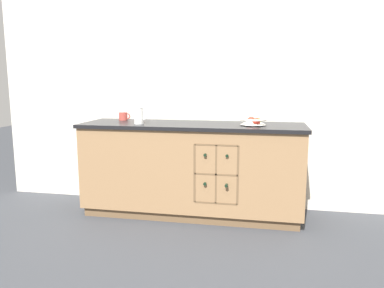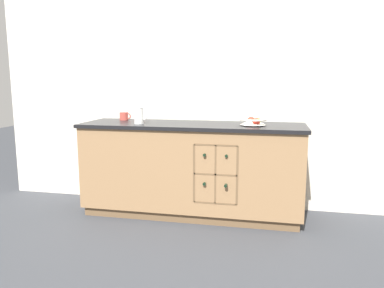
{
  "view_description": "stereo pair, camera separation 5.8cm",
  "coord_description": "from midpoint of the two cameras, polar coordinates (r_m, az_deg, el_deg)",
  "views": [
    {
      "loc": [
        0.72,
        -3.62,
        1.35
      ],
      "look_at": [
        0.0,
        0.0,
        0.73
      ],
      "focal_mm": 35.0,
      "sensor_mm": 36.0,
      "label": 1
    },
    {
      "loc": [
        0.77,
        -3.61,
        1.35
      ],
      "look_at": [
        0.0,
        0.0,
        0.73
      ],
      "focal_mm": 35.0,
      "sensor_mm": 36.0,
      "label": 2
    }
  ],
  "objects": [
    {
      "name": "ground_plane",
      "position": [
        3.93,
        -0.43,
        -10.52
      ],
      "size": [
        14.0,
        14.0,
        0.0
      ],
      "primitive_type": "plane",
      "color": "#383A3F"
    },
    {
      "name": "back_wall",
      "position": [
        4.07,
        0.64,
        8.5
      ],
      "size": [
        4.57,
        0.06,
        2.55
      ],
      "primitive_type": "cube",
      "color": "silver",
      "rests_on": "ground_plane"
    },
    {
      "name": "kitchen_island",
      "position": [
        3.79,
        -0.4,
        -3.8
      ],
      "size": [
        2.21,
        0.68,
        0.93
      ],
      "color": "brown",
      "rests_on": "ground_plane"
    },
    {
      "name": "fruit_bowl",
      "position": [
        3.6,
        8.89,
        3.49
      ],
      "size": [
        0.26,
        0.26,
        0.09
      ],
      "color": "silver",
      "rests_on": "kitchen_island"
    },
    {
      "name": "white_pitcher",
      "position": [
        3.73,
        -8.51,
        4.37
      ],
      "size": [
        0.15,
        0.1,
        0.16
      ],
      "color": "white",
      "rests_on": "kitchen_island"
    },
    {
      "name": "ceramic_mug",
      "position": [
        4.12,
        -10.8,
        4.18
      ],
      "size": [
        0.13,
        0.09,
        0.08
      ],
      "color": "#B7473D",
      "rests_on": "kitchen_island"
    }
  ]
}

